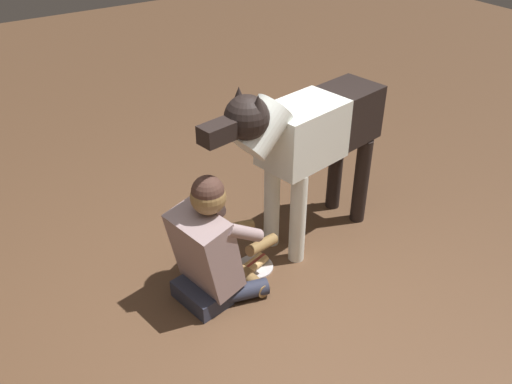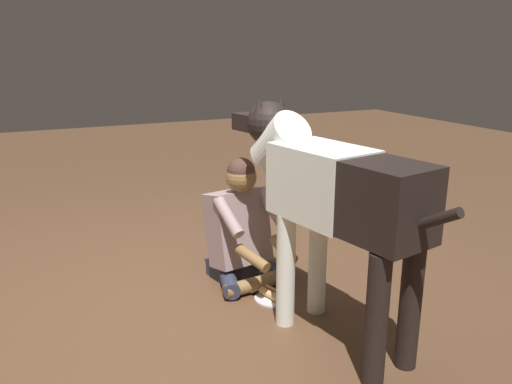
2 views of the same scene
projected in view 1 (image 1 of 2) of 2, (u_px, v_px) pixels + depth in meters
ground_plane at (258, 345)px, 3.15m from camera, size 15.51×15.51×0.00m
person_sitting_on_floor at (212, 249)px, 3.32m from camera, size 0.71×0.57×0.88m
large_dog at (309, 136)px, 3.55m from camera, size 1.63×0.50×1.30m
hot_dog_on_plate at (255, 264)px, 3.72m from camera, size 0.25×0.25×0.06m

